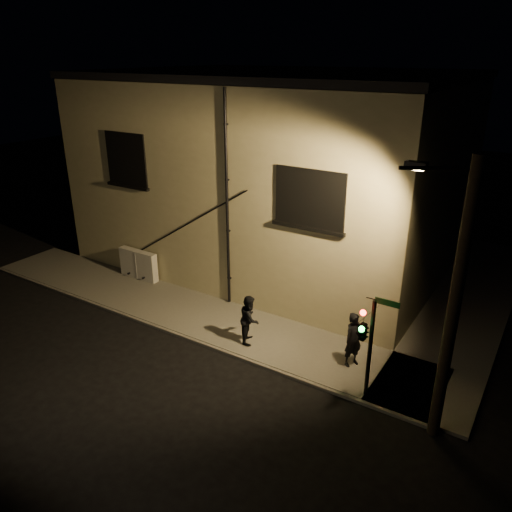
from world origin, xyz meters
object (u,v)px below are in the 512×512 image
Objects in this scene: pedestrian_b at (250,319)px; traffic_signal at (364,330)px; utility_cabinet at (139,264)px; pedestrian_a at (354,340)px; streetlamp_pole at (452,300)px.

traffic_signal is at bearing -124.18° from pedestrian_b.
utility_cabinet is 1.08× the size of pedestrian_a.
pedestrian_b is at bearing 170.33° from traffic_signal.
traffic_signal is 2.81m from streetlamp_pole.
streetlamp_pole reaches higher than pedestrian_a.
pedestrian_b is at bearing 171.14° from streetlamp_pole.
streetlamp_pole reaches higher than pedestrian_b.
traffic_signal is (0.74, -1.32, 1.25)m from pedestrian_a.
pedestrian_a is at bearing -6.39° from utility_cabinet.
pedestrian_b is (7.09, -1.78, 0.22)m from utility_cabinet.
pedestrian_b is 0.54× the size of traffic_signal.
pedestrian_a reaches higher than utility_cabinet.
pedestrian_b is (-3.59, -0.58, -0.05)m from pedestrian_a.
streetlamp_pole is at bearing -123.36° from pedestrian_b.
streetlamp_pole is (2.96, -1.60, 2.94)m from pedestrian_a.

